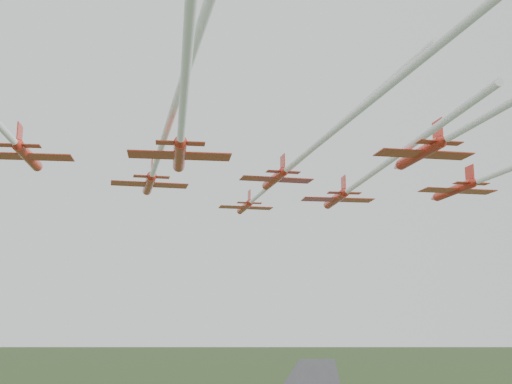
# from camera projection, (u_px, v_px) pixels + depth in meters

# --- Properties ---
(jet_lead) EXTENTS (22.67, 61.53, 2.36)m
(jet_lead) POSITION_uv_depth(u_px,v_px,m) (274.00, 182.00, 77.70)
(jet_lead) COLOR red
(jet_row2_left) EXTENTS (22.62, 57.34, 2.85)m
(jet_row2_left) POSITION_uv_depth(u_px,v_px,m) (158.00, 156.00, 67.18)
(jet_row2_left) COLOR red
(jet_row2_right) EXTENTS (15.29, 48.68, 2.82)m
(jet_row2_right) POSITION_uv_depth(u_px,v_px,m) (359.00, 183.00, 75.15)
(jet_row2_right) COLOR red
(jet_row3_mid) EXTENTS (24.57, 63.96, 2.34)m
(jet_row3_mid) POSITION_uv_depth(u_px,v_px,m) (337.00, 128.00, 51.17)
(jet_row3_mid) COLOR red
(jet_row4_left) EXTENTS (16.24, 52.95, 2.66)m
(jet_row4_left) POSITION_uv_depth(u_px,v_px,m) (183.00, 109.00, 43.81)
(jet_row4_left) COLOR red
(jet_row4_right) EXTENTS (20.37, 57.24, 2.71)m
(jet_row4_right) POSITION_uv_depth(u_px,v_px,m) (508.00, 104.00, 46.39)
(jet_row4_right) COLOR red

